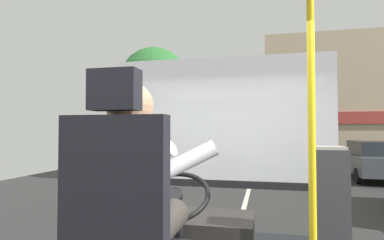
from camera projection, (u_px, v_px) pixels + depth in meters
The scene contains 10 objects.
ground at pixel (250, 187), 10.54m from camera, with size 18.00×44.00×0.06m.
driver_seat at pixel (124, 240), 1.47m from camera, with size 0.48×0.48×1.38m.
bus_driver at pixel (135, 190), 1.59m from camera, with size 0.80×0.62×0.83m.
steering_console at pixel (187, 237), 2.64m from camera, with size 1.10×0.99×0.80m.
handrail_pole at pixel (312, 137), 1.87m from camera, with size 0.04×0.04×2.14m.
fare_box at pixel (329, 221), 2.14m from camera, with size 0.23×0.21×1.00m.
windshield_panel at pixel (220, 136), 3.60m from camera, with size 2.50×0.08×1.48m.
street_tree at pixel (154, 83), 11.53m from camera, with size 2.51×2.51×4.86m.
shop_building at pixel (350, 103), 18.42m from camera, with size 9.64×5.82×6.93m.
parked_car_charcoal at pixel (375, 160), 11.93m from camera, with size 1.93×3.81×1.46m.
Camera 1 is at (0.50, -1.97, 1.85)m, focal length 29.71 mm.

